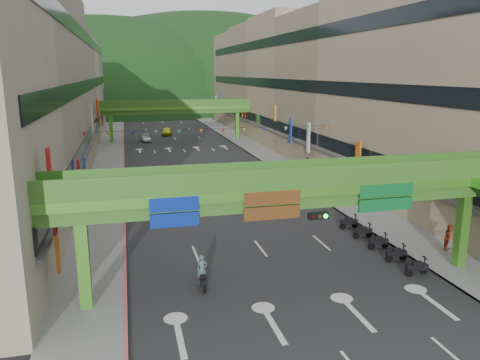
# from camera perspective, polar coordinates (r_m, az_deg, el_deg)

# --- Properties ---
(ground) EXTENTS (320.00, 320.00, 0.00)m
(ground) POSITION_cam_1_polar(r_m,az_deg,el_deg) (22.48, 11.62, -19.11)
(ground) COLOR black
(ground) RESTS_ON ground
(road_slab) EXTENTS (18.00, 140.00, 0.02)m
(road_slab) POSITION_cam_1_polar(r_m,az_deg,el_deg) (68.63, -6.37, 3.03)
(road_slab) COLOR #28282B
(road_slab) RESTS_ON ground
(sidewalk_left) EXTENTS (4.00, 140.00, 0.15)m
(sidewalk_left) POSITION_cam_1_polar(r_m,az_deg,el_deg) (68.13, -15.59, 2.61)
(sidewalk_left) COLOR gray
(sidewalk_left) RESTS_ON ground
(sidewalk_right) EXTENTS (4.00, 140.00, 0.15)m
(sidewalk_right) POSITION_cam_1_polar(r_m,az_deg,el_deg) (70.84, 2.49, 3.46)
(sidewalk_right) COLOR gray
(sidewalk_right) RESTS_ON ground
(curb_left) EXTENTS (0.20, 140.00, 0.18)m
(curb_left) POSITION_cam_1_polar(r_m,az_deg,el_deg) (68.08, -14.00, 2.71)
(curb_left) COLOR #CC5959
(curb_left) RESTS_ON ground
(curb_right) EXTENTS (0.20, 140.00, 0.18)m
(curb_right) POSITION_cam_1_polar(r_m,az_deg,el_deg) (70.34, 1.00, 3.42)
(curb_right) COLOR gray
(curb_right) RESTS_ON ground
(building_row_left) EXTENTS (12.80, 95.00, 19.00)m
(building_row_left) POSITION_cam_1_polar(r_m,az_deg,el_deg) (67.89, -22.88, 10.02)
(building_row_left) COLOR #9E937F
(building_row_left) RESTS_ON ground
(building_row_right) EXTENTS (12.80, 95.00, 19.00)m
(building_row_right) POSITION_cam_1_polar(r_m,az_deg,el_deg) (72.52, 8.71, 11.01)
(building_row_right) COLOR gray
(building_row_right) RESTS_ON ground
(overpass_near) EXTENTS (28.00, 12.27, 7.10)m
(overpass_near) POSITION_cam_1_polar(r_m,az_deg,el_deg) (25.26, 8.90, -2.40)
(overpass_near) COLOR #4C9E2D
(overpass_near) RESTS_ON ground
(overpass_far) EXTENTS (28.00, 2.20, 7.10)m
(overpass_far) POSITION_cam_1_polar(r_m,az_deg,el_deg) (82.75, -7.85, 8.46)
(overpass_far) COLOR #4C9E2D
(overpass_far) RESTS_ON ground
(hill_left) EXTENTS (168.00, 140.00, 112.00)m
(hill_left) POSITION_cam_1_polar(r_m,az_deg,el_deg) (177.57, -15.99, 8.73)
(hill_left) COLOR #1C4419
(hill_left) RESTS_ON ground
(hill_right) EXTENTS (208.00, 176.00, 128.00)m
(hill_right) POSITION_cam_1_polar(r_m,az_deg,el_deg) (200.25, -4.14, 9.63)
(hill_right) COLOR #1C4419
(hill_right) RESTS_ON ground
(bunting_string) EXTENTS (26.00, 0.36, 0.47)m
(bunting_string) POSITION_cam_1_polar(r_m,az_deg,el_deg) (48.19, -3.41, 5.99)
(bunting_string) COLOR black
(bunting_string) RESTS_ON ground
(scooter_rider_near) EXTENTS (0.62, 1.60, 1.99)m
(scooter_rider_near) POSITION_cam_1_polar(r_m,az_deg,el_deg) (26.64, -4.63, -11.26)
(scooter_rider_near) COLOR black
(scooter_rider_near) RESTS_ON ground
(scooter_rider_mid) EXTENTS (0.80, 1.60, 1.90)m
(scooter_rider_mid) POSITION_cam_1_polar(r_m,az_deg,el_deg) (43.74, 1.78, -1.38)
(scooter_rider_mid) COLOR black
(scooter_rider_mid) RESTS_ON ground
(scooter_rider_left) EXTENTS (0.95, 1.59, 1.89)m
(scooter_rider_left) POSITION_cam_1_polar(r_m,az_deg,el_deg) (42.41, -11.83, -2.17)
(scooter_rider_left) COLOR #9A9CA4
(scooter_rider_left) RESTS_ON ground
(scooter_rider_far) EXTENTS (0.84, 1.58, 1.88)m
(scooter_rider_far) POSITION_cam_1_polar(r_m,az_deg,el_deg) (51.15, -5.40, 0.66)
(scooter_rider_far) COLOR maroon
(scooter_rider_far) RESTS_ON ground
(parked_scooter_row) EXTENTS (1.60, 9.40, 1.08)m
(parked_scooter_row) POSITION_cam_1_polar(r_m,az_deg,el_deg) (33.60, 16.53, -7.24)
(parked_scooter_row) COLOR black
(parked_scooter_row) RESTS_ON ground
(car_silver) EXTENTS (1.83, 4.07, 1.30)m
(car_silver) POSITION_cam_1_polar(r_m,az_deg,el_deg) (83.25, -11.46, 5.06)
(car_silver) COLOR silver
(car_silver) RESTS_ON ground
(car_yellow) EXTENTS (2.32, 4.53, 1.48)m
(car_yellow) POSITION_cam_1_polar(r_m,az_deg,el_deg) (91.05, -8.89, 5.88)
(car_yellow) COLOR yellow
(car_yellow) RESTS_ON ground
(pedestrian_red) EXTENTS (1.07, 1.03, 1.75)m
(pedestrian_red) POSITION_cam_1_polar(r_m,az_deg,el_deg) (34.72, 24.16, -6.60)
(pedestrian_red) COLOR #A63B19
(pedestrian_red) RESTS_ON ground
(pedestrian_dark) EXTENTS (1.11, 0.54, 1.83)m
(pedestrian_dark) POSITION_cam_1_polar(r_m,az_deg,el_deg) (56.41, 8.15, 1.73)
(pedestrian_dark) COLOR black
(pedestrian_dark) RESTS_ON ground
(pedestrian_blue) EXTENTS (0.91, 0.64, 1.83)m
(pedestrian_blue) POSITION_cam_1_polar(r_m,az_deg,el_deg) (49.55, 8.39, 0.14)
(pedestrian_blue) COLOR #38435E
(pedestrian_blue) RESTS_ON ground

